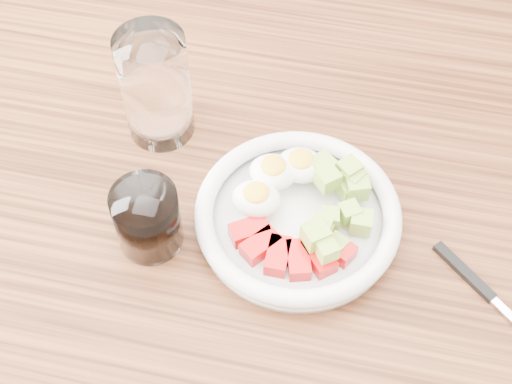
% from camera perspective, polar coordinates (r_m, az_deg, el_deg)
% --- Properties ---
extents(dining_table, '(1.50, 0.90, 0.77)m').
position_cam_1_polar(dining_table, '(0.90, 0.49, -5.40)').
color(dining_table, brown).
rests_on(dining_table, ground).
extents(bowl, '(0.23, 0.23, 0.06)m').
position_cam_1_polar(bowl, '(0.79, 3.34, -1.67)').
color(bowl, white).
rests_on(bowl, dining_table).
extents(fork, '(0.14, 0.12, 0.01)m').
position_cam_1_polar(fork, '(0.80, 17.50, -7.27)').
color(fork, black).
rests_on(fork, dining_table).
extents(water_glass, '(0.08, 0.08, 0.14)m').
position_cam_1_polar(water_glass, '(0.84, -8.03, 8.31)').
color(water_glass, white).
rests_on(water_glass, dining_table).
extents(coffee_glass, '(0.07, 0.07, 0.08)m').
position_cam_1_polar(coffee_glass, '(0.77, -8.68, -2.14)').
color(coffee_glass, white).
rests_on(coffee_glass, dining_table).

